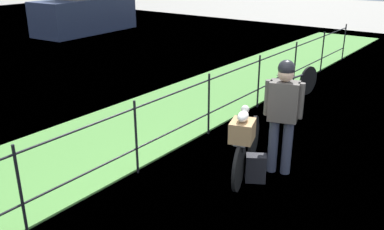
# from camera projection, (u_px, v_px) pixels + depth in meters

# --- Properties ---
(ground_plane) EXTENTS (60.00, 60.00, 0.00)m
(ground_plane) POSITION_uv_depth(u_px,v_px,m) (259.00, 222.00, 4.91)
(ground_plane) COLOR gray
(grass_strip) EXTENTS (27.00, 2.40, 0.03)m
(grass_strip) POSITION_uv_depth(u_px,v_px,m) (83.00, 149.00, 6.75)
(grass_strip) COLOR #569342
(grass_strip) RESTS_ON ground
(iron_fence) EXTENTS (18.04, 0.04, 1.12)m
(iron_fence) POSITION_uv_depth(u_px,v_px,m) (136.00, 132.00, 5.82)
(iron_fence) COLOR black
(iron_fence) RESTS_ON ground
(bicycle_main) EXTENTS (1.64, 0.58, 0.67)m
(bicycle_main) POSITION_uv_depth(u_px,v_px,m) (247.00, 150.00, 5.94)
(bicycle_main) COLOR black
(bicycle_main) RESTS_ON ground
(wooden_crate) EXTENTS (0.44, 0.40, 0.28)m
(wooden_crate) POSITION_uv_depth(u_px,v_px,m) (242.00, 131.00, 5.44)
(wooden_crate) COLOR #A87F51
(wooden_crate) RESTS_ON bicycle_main
(terrier_dog) EXTENTS (0.32, 0.22, 0.18)m
(terrier_dog) POSITION_uv_depth(u_px,v_px,m) (243.00, 115.00, 5.38)
(terrier_dog) COLOR silver
(terrier_dog) RESTS_ON wooden_crate
(cyclist_person) EXTENTS (0.37, 0.52, 1.68)m
(cyclist_person) POSITION_uv_depth(u_px,v_px,m) (283.00, 108.00, 5.72)
(cyclist_person) COLOR #383D51
(cyclist_person) RESTS_ON ground
(backpack_on_paving) EXTENTS (0.30, 0.33, 0.40)m
(backpack_on_paving) POSITION_uv_depth(u_px,v_px,m) (256.00, 168.00, 5.75)
(backpack_on_paving) COLOR black
(backpack_on_paving) RESTS_ON ground
(bicycle_parked) EXTENTS (1.72, 0.34, 0.66)m
(bicycle_parked) POSITION_uv_depth(u_px,v_px,m) (294.00, 84.00, 9.07)
(bicycle_parked) COLOR black
(bicycle_parked) RESTS_ON ground
(moored_boat_near) EXTENTS (4.59, 2.06, 4.13)m
(moored_boat_near) POSITION_uv_depth(u_px,v_px,m) (85.00, 9.00, 17.36)
(moored_boat_near) COLOR #2D3856
(moored_boat_near) RESTS_ON ground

